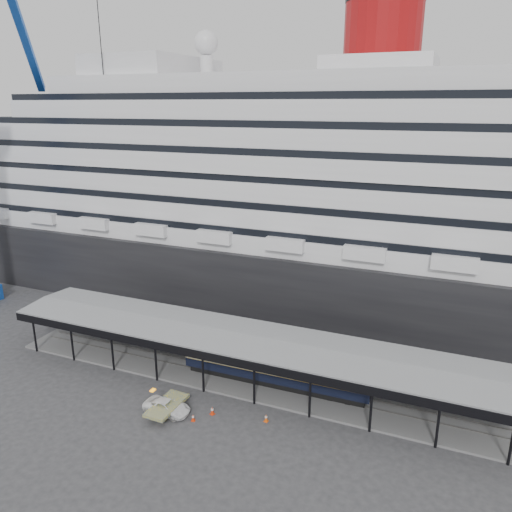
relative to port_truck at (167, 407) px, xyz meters
The scene contains 8 objects.
ground 5.84m from the port_truck, 41.08° to the left, with size 200.00×200.00×0.00m, color #313133.
cruise_ship 40.19m from the port_truck, 82.96° to the left, with size 130.00×30.00×43.90m.
platform_canopy 9.99m from the port_truck, 63.60° to the left, with size 56.00×9.18×5.30m.
port_truck is the anchor object (origin of this frame).
pullman_carriage 12.04m from the port_truck, 47.78° to the left, with size 20.43×2.94×20.02m.
traffic_cone_left 4.45m from the port_truck, 19.53° to the left, with size 0.56×0.56×0.85m.
traffic_cone_mid 3.02m from the port_truck, ahead, with size 0.47×0.47×0.73m.
traffic_cone_right 9.77m from the port_truck, 14.47° to the left, with size 0.49×0.49×0.79m.
Camera 1 is at (19.94, -39.40, 28.99)m, focal length 35.00 mm.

